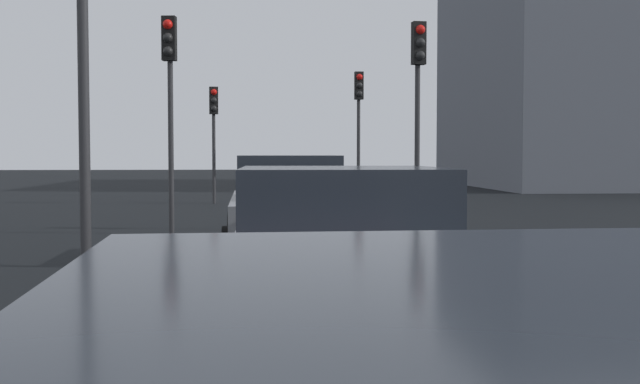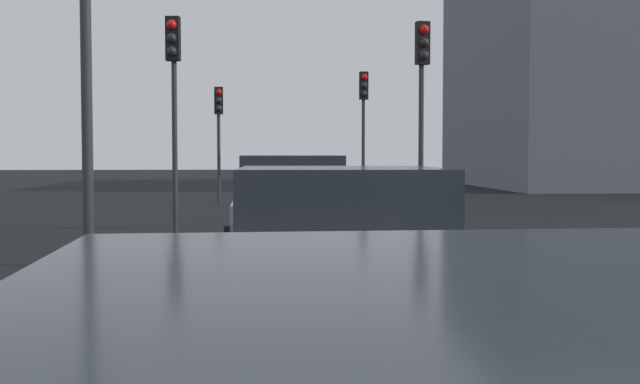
# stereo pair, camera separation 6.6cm
# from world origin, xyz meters

# --- Properties ---
(car_grey_lead) EXTENTS (4.59, 2.01, 1.64)m
(car_grey_lead) POSITION_xyz_m (10.46, 0.20, 0.78)
(car_grey_lead) COLOR slate
(car_grey_lead) RESTS_ON ground_plane
(car_silver_second) EXTENTS (4.16, 2.13, 1.56)m
(car_silver_second) POSITION_xyz_m (4.40, -0.01, 0.75)
(car_silver_second) COLOR #A8AAB2
(car_silver_second) RESTS_ON ground_plane
(traffic_light_near_left) EXTENTS (0.33, 0.30, 3.88)m
(traffic_light_near_left) POSITION_xyz_m (24.11, 2.11, 2.79)
(traffic_light_near_left) COLOR #2D2D30
(traffic_light_near_left) RESTS_ON ground_plane
(traffic_light_near_right) EXTENTS (0.33, 0.30, 4.47)m
(traffic_light_near_right) POSITION_xyz_m (14.22, 2.46, 3.20)
(traffic_light_near_right) COLOR #2D2D30
(traffic_light_near_right) RESTS_ON ground_plane
(traffic_light_far_left) EXTENTS (0.32, 0.29, 4.34)m
(traffic_light_far_left) POSITION_xyz_m (23.40, -2.64, 3.11)
(traffic_light_far_left) COLOR #2D2D30
(traffic_light_far_left) RESTS_ON ground_plane
(traffic_light_far_right) EXTENTS (0.33, 0.30, 4.46)m
(traffic_light_far_right) POSITION_xyz_m (14.42, -2.75, 3.19)
(traffic_light_far_right) COLOR #2D2D30
(traffic_light_far_right) RESTS_ON ground_plane
(building_facade_left) EXTENTS (15.63, 7.45, 12.34)m
(building_facade_left) POSITION_xyz_m (37.34, -14.00, 6.17)
(building_facade_left) COLOR slate
(building_facade_left) RESTS_ON ground_plane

